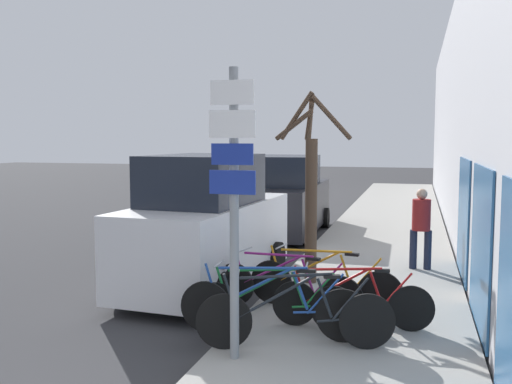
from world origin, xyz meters
The scene contains 14 objects.
ground_plane centered at (0.00, 11.20, 0.00)m, with size 80.00×80.00×0.00m, color #333335.
sidewalk_curb centered at (2.60, 14.00, 0.07)m, with size 3.20×32.00×0.15m.
building_facade centered at (4.35, 13.90, 3.23)m, with size 0.23×32.00×6.50m.
signpost centered at (1.38, 3.10, 2.04)m, with size 0.55×0.13×3.36m.
bicycle_0 centered at (2.00, 3.58, 0.56)m, with size 2.35×0.75×0.95m.
bicycle_1 centered at (1.63, 3.91, 0.55)m, with size 2.48×0.44×0.95m.
bicycle_2 centered at (1.58, 4.24, 0.52)m, with size 2.17×0.51×0.85m.
bicycle_3 centered at (2.58, 4.54, 0.52)m, with size 2.16×0.44×0.85m.
bicycle_4 centered at (1.56, 4.98, 0.54)m, with size 2.33×0.64×0.90m.
bicycle_5 centered at (2.08, 5.24, 0.55)m, with size 2.36×0.53×0.94m.
parked_car_0 centered at (-0.22, 6.43, 1.11)m, with size 2.16×4.40×2.43m.
parked_car_1 centered at (-0.19, 12.49, 1.02)m, with size 2.16×4.83×2.23m.
pedestrian_near centered at (3.48, 8.45, 1.07)m, with size 0.42×0.35×1.59m.
street_tree centered at (1.57, 6.90, 1.82)m, with size 1.39×1.12×3.39m.
Camera 1 is at (3.38, -3.04, 2.72)m, focal length 40.00 mm.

